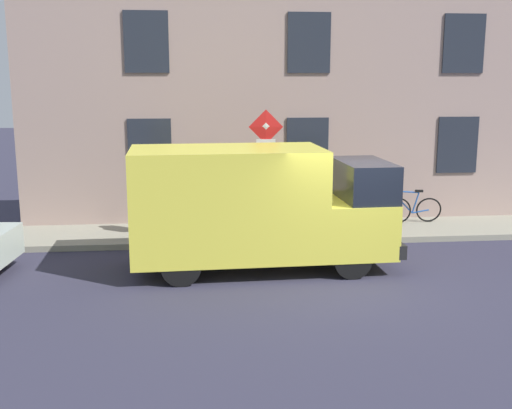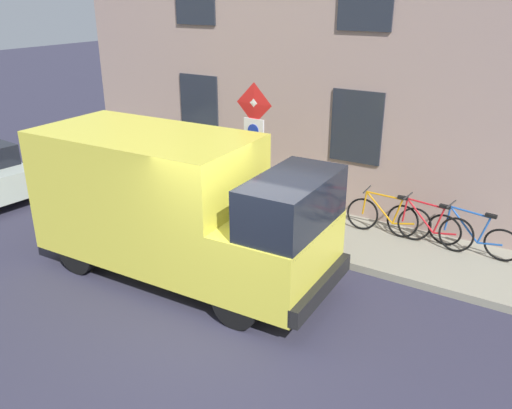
{
  "view_description": "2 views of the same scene",
  "coord_description": "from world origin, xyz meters",
  "px_view_note": "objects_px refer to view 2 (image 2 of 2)",
  "views": [
    {
      "loc": [
        -11.54,
        2.95,
        3.85
      ],
      "look_at": [
        2.1,
        1.6,
        1.09
      ],
      "focal_mm": 44.07,
      "sensor_mm": 36.0,
      "label": 1
    },
    {
      "loc": [
        -5.5,
        -3.87,
        4.69
      ],
      "look_at": [
        2.03,
        0.83,
        1.09
      ],
      "focal_mm": 36.91,
      "sensor_mm": 36.0,
      "label": 2
    }
  ],
  "objects_px": {
    "sign_post_stacked": "(255,139)",
    "bicycle_blue": "(473,235)",
    "bicycle_red": "(428,226)",
    "pedestrian": "(174,160)",
    "bicycle_orange": "(388,217)",
    "delivery_van": "(175,204)"
  },
  "relations": [
    {
      "from": "sign_post_stacked",
      "to": "pedestrian",
      "type": "xyz_separation_m",
      "value": [
        0.69,
        2.64,
        -1.02
      ]
    },
    {
      "from": "bicycle_red",
      "to": "bicycle_orange",
      "type": "xyz_separation_m",
      "value": [
        -0.0,
        0.81,
        0.0
      ]
    },
    {
      "from": "bicycle_orange",
      "to": "delivery_van",
      "type": "bearing_deg",
      "value": 47.03
    },
    {
      "from": "sign_post_stacked",
      "to": "delivery_van",
      "type": "xyz_separation_m",
      "value": [
        -1.92,
        0.4,
        -0.76
      ]
    },
    {
      "from": "sign_post_stacked",
      "to": "bicycle_orange",
      "type": "relative_size",
      "value": 1.69
    },
    {
      "from": "delivery_van",
      "to": "bicycle_red",
      "type": "height_order",
      "value": "delivery_van"
    },
    {
      "from": "sign_post_stacked",
      "to": "bicycle_red",
      "type": "xyz_separation_m",
      "value": [
        1.34,
        -3.12,
        -1.58
      ]
    },
    {
      "from": "bicycle_red",
      "to": "pedestrian",
      "type": "xyz_separation_m",
      "value": [
        -0.65,
        5.76,
        0.56
      ]
    },
    {
      "from": "delivery_van",
      "to": "bicycle_orange",
      "type": "relative_size",
      "value": 3.15
    },
    {
      "from": "delivery_van",
      "to": "bicycle_orange",
      "type": "xyz_separation_m",
      "value": [
        3.25,
        -2.7,
        -0.82
      ]
    },
    {
      "from": "bicycle_orange",
      "to": "pedestrian",
      "type": "height_order",
      "value": "pedestrian"
    },
    {
      "from": "bicycle_red",
      "to": "delivery_van",
      "type": "bearing_deg",
      "value": 47.19
    },
    {
      "from": "bicycle_blue",
      "to": "bicycle_orange",
      "type": "distance_m",
      "value": 1.62
    },
    {
      "from": "sign_post_stacked",
      "to": "bicycle_red",
      "type": "distance_m",
      "value": 3.74
    },
    {
      "from": "sign_post_stacked",
      "to": "bicycle_orange",
      "type": "height_order",
      "value": "sign_post_stacked"
    },
    {
      "from": "sign_post_stacked",
      "to": "bicycle_orange",
      "type": "xyz_separation_m",
      "value": [
        1.34,
        -2.31,
        -1.58
      ]
    },
    {
      "from": "sign_post_stacked",
      "to": "bicycle_red",
      "type": "relative_size",
      "value": 1.69
    },
    {
      "from": "delivery_van",
      "to": "bicycle_red",
      "type": "distance_m",
      "value": 4.86
    },
    {
      "from": "sign_post_stacked",
      "to": "bicycle_blue",
      "type": "distance_m",
      "value": 4.44
    },
    {
      "from": "delivery_van",
      "to": "pedestrian",
      "type": "relative_size",
      "value": 3.14
    },
    {
      "from": "delivery_van",
      "to": "pedestrian",
      "type": "height_order",
      "value": "delivery_van"
    },
    {
      "from": "delivery_van",
      "to": "bicycle_orange",
      "type": "distance_m",
      "value": 4.31
    }
  ]
}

